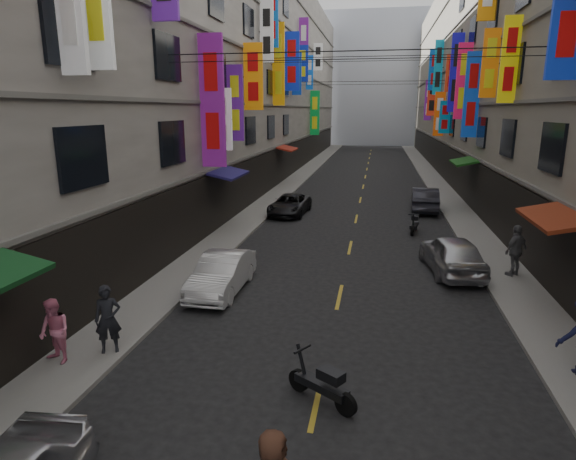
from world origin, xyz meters
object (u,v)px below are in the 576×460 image
at_px(pedestrian_lfar, 55,331).
at_px(scooter_crossing, 323,384).
at_px(scooter_far_right, 414,224).
at_px(pedestrian_lnear, 108,319).
at_px(car_right_mid, 452,254).
at_px(car_left_mid, 222,273).
at_px(car_left_far, 290,205).
at_px(car_right_far, 425,199).
at_px(pedestrian_rfar, 516,250).

bearing_deg(pedestrian_lfar, scooter_crossing, 19.41).
relative_size(scooter_far_right, pedestrian_lnear, 1.02).
bearing_deg(car_right_mid, scooter_crossing, 59.59).
height_order(scooter_far_right, car_left_mid, car_left_mid).
bearing_deg(car_left_far, pedestrian_lnear, -91.05).
relative_size(car_left_mid, car_right_far, 0.90).
bearing_deg(scooter_far_right, scooter_crossing, 90.31).
bearing_deg(pedestrian_lfar, car_right_far, 85.74).
bearing_deg(car_left_far, car_left_mid, -86.52).
distance_m(pedestrian_lfar, pedestrian_rfar, 15.30).
bearing_deg(pedestrian_lnear, scooter_crossing, -37.63).
relative_size(scooter_far_right, car_left_far, 0.42).
bearing_deg(car_left_far, car_right_far, 21.17).
bearing_deg(car_left_mid, scooter_far_right, 54.16).
xyz_separation_m(car_right_far, pedestrian_lnear, (-9.40, -20.00, 0.27)).
bearing_deg(scooter_far_right, car_right_mid, 110.12).
relative_size(car_right_mid, pedestrian_rfar, 2.26).
bearing_deg(car_right_mid, pedestrian_lnear, 33.55).
bearing_deg(car_right_far, pedestrian_rfar, 103.18).
height_order(scooter_far_right, car_right_far, car_right_far).
height_order(car_right_mid, car_right_far, car_right_mid).
relative_size(scooter_crossing, scooter_far_right, 0.88).
relative_size(car_left_mid, pedestrian_lfar, 2.47).
distance_m(car_left_mid, car_right_far, 17.21).
bearing_deg(scooter_crossing, pedestrian_lnear, 112.34).
bearing_deg(scooter_far_right, car_right_far, -88.75).
relative_size(pedestrian_lfar, pedestrian_rfar, 0.84).
relative_size(pedestrian_lnear, pedestrian_rfar, 0.92).
height_order(scooter_far_right, pedestrian_lfar, pedestrian_lfar).
xyz_separation_m(pedestrian_lfar, pedestrian_rfar, (12.55, 8.74, 0.15)).
xyz_separation_m(car_left_far, car_right_mid, (7.96, -9.20, 0.15)).
relative_size(car_right_far, pedestrian_lfar, 2.74).
relative_size(car_left_mid, pedestrian_rfar, 2.08).
bearing_deg(car_right_far, car_left_mid, 65.17).
xyz_separation_m(car_left_far, car_right_far, (7.96, 2.51, 0.14)).
height_order(scooter_far_right, pedestrian_rfar, pedestrian_rfar).
height_order(car_left_far, pedestrian_lnear, pedestrian_lnear).
bearing_deg(scooter_crossing, pedestrian_lfar, 120.28).
height_order(car_left_mid, pedestrian_lfar, pedestrian_lfar).
bearing_deg(car_left_far, scooter_crossing, -73.94).
bearing_deg(pedestrian_rfar, car_left_far, -83.82).
bearing_deg(pedestrian_lnear, car_left_far, 58.51).
relative_size(pedestrian_lnear, pedestrian_lfar, 1.09).
xyz_separation_m(car_left_far, pedestrian_lfar, (-2.41, -18.22, 0.33)).
xyz_separation_m(scooter_crossing, car_left_mid, (-4.12, 5.82, 0.21)).
height_order(scooter_crossing, car_left_far, car_left_far).
bearing_deg(scooter_crossing, scooter_far_right, 22.49).
height_order(scooter_crossing, pedestrian_lnear, pedestrian_lnear).
relative_size(scooter_crossing, car_right_far, 0.36).
bearing_deg(pedestrian_rfar, pedestrian_lfar, -5.90).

